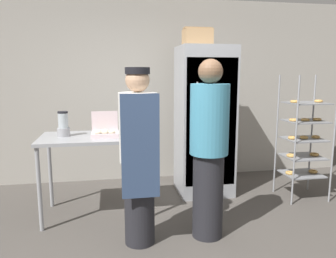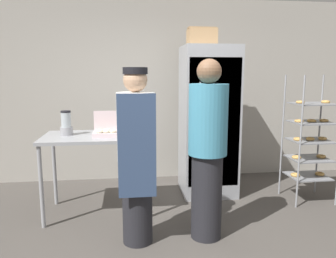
{
  "view_description": "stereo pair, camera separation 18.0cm",
  "coord_description": "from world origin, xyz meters",
  "px_view_note": "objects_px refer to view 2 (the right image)",
  "views": [
    {
      "loc": [
        -0.62,
        -2.6,
        1.62
      ],
      "look_at": [
        -0.03,
        0.71,
        1.05
      ],
      "focal_mm": 35.0,
      "sensor_mm": 36.0,
      "label": 1
    },
    {
      "loc": [
        -0.44,
        -2.63,
        1.62
      ],
      "look_at": [
        -0.03,
        0.71,
        1.05
      ],
      "focal_mm": 35.0,
      "sensor_mm": 36.0,
      "label": 2
    }
  ],
  "objects_px": {
    "blender_pitcher": "(66,124)",
    "person_customer": "(207,150)",
    "donut_box": "(106,132)",
    "person_baker": "(137,155)",
    "refrigerator": "(208,122)",
    "baking_rack": "(310,140)",
    "cardboard_storage_box": "(202,37)"
  },
  "relations": [
    {
      "from": "cardboard_storage_box",
      "to": "person_customer",
      "type": "bearing_deg",
      "value": -99.64
    },
    {
      "from": "refrigerator",
      "to": "baking_rack",
      "type": "xyz_separation_m",
      "value": [
        1.22,
        -0.41,
        -0.2
      ]
    },
    {
      "from": "person_customer",
      "to": "baking_rack",
      "type": "bearing_deg",
      "value": 27.68
    },
    {
      "from": "donut_box",
      "to": "cardboard_storage_box",
      "type": "height_order",
      "value": "cardboard_storage_box"
    },
    {
      "from": "baking_rack",
      "to": "blender_pitcher",
      "type": "distance_m",
      "value": 2.99
    },
    {
      "from": "baking_rack",
      "to": "person_baker",
      "type": "bearing_deg",
      "value": -159.63
    },
    {
      "from": "blender_pitcher",
      "to": "cardboard_storage_box",
      "type": "height_order",
      "value": "cardboard_storage_box"
    },
    {
      "from": "person_baker",
      "to": "person_customer",
      "type": "height_order",
      "value": "person_customer"
    },
    {
      "from": "baking_rack",
      "to": "cardboard_storage_box",
      "type": "height_order",
      "value": "cardboard_storage_box"
    },
    {
      "from": "baking_rack",
      "to": "person_customer",
      "type": "distance_m",
      "value": 1.73
    },
    {
      "from": "baking_rack",
      "to": "blender_pitcher",
      "type": "bearing_deg",
      "value": -179.21
    },
    {
      "from": "cardboard_storage_box",
      "to": "person_baker",
      "type": "relative_size",
      "value": 0.22
    },
    {
      "from": "baking_rack",
      "to": "blender_pitcher",
      "type": "height_order",
      "value": "baking_rack"
    },
    {
      "from": "cardboard_storage_box",
      "to": "person_baker",
      "type": "height_order",
      "value": "cardboard_storage_box"
    },
    {
      "from": "blender_pitcher",
      "to": "cardboard_storage_box",
      "type": "bearing_deg",
      "value": 18.06
    },
    {
      "from": "person_baker",
      "to": "refrigerator",
      "type": "bearing_deg",
      "value": 51.12
    },
    {
      "from": "baking_rack",
      "to": "blender_pitcher",
      "type": "xyz_separation_m",
      "value": [
        -2.98,
        -0.04,
        0.27
      ]
    },
    {
      "from": "baking_rack",
      "to": "person_baker",
      "type": "xyz_separation_m",
      "value": [
        -2.21,
        -0.82,
        0.09
      ]
    },
    {
      "from": "person_baker",
      "to": "cardboard_storage_box",
      "type": "bearing_deg",
      "value": 55.7
    },
    {
      "from": "refrigerator",
      "to": "person_baker",
      "type": "relative_size",
      "value": 1.18
    },
    {
      "from": "person_baker",
      "to": "person_customer",
      "type": "xyz_separation_m",
      "value": [
        0.68,
        0.02,
        0.02
      ]
    },
    {
      "from": "baking_rack",
      "to": "person_baker",
      "type": "height_order",
      "value": "person_baker"
    },
    {
      "from": "donut_box",
      "to": "person_baker",
      "type": "xyz_separation_m",
      "value": [
        0.32,
        -0.66,
        -0.1
      ]
    },
    {
      "from": "blender_pitcher",
      "to": "person_customer",
      "type": "xyz_separation_m",
      "value": [
        1.45,
        -0.76,
        -0.16
      ]
    },
    {
      "from": "donut_box",
      "to": "blender_pitcher",
      "type": "height_order",
      "value": "blender_pitcher"
    },
    {
      "from": "baking_rack",
      "to": "refrigerator",
      "type": "bearing_deg",
      "value": 161.42
    },
    {
      "from": "donut_box",
      "to": "baking_rack",
      "type": "bearing_deg",
      "value": 3.61
    },
    {
      "from": "donut_box",
      "to": "blender_pitcher",
      "type": "relative_size",
      "value": 1.06
    },
    {
      "from": "blender_pitcher",
      "to": "cardboard_storage_box",
      "type": "distance_m",
      "value": 2.04
    },
    {
      "from": "refrigerator",
      "to": "blender_pitcher",
      "type": "height_order",
      "value": "refrigerator"
    },
    {
      "from": "blender_pitcher",
      "to": "cardboard_storage_box",
      "type": "xyz_separation_m",
      "value": [
        1.67,
        0.54,
        1.03
      ]
    },
    {
      "from": "baking_rack",
      "to": "donut_box",
      "type": "distance_m",
      "value": 2.54
    }
  ]
}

